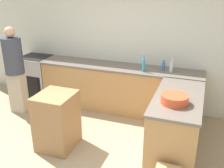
% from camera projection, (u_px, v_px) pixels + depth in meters
% --- Properties ---
extents(wall_back, '(8.00, 0.06, 2.70)m').
position_uv_depth(wall_back, '(125.00, 41.00, 5.25)').
color(wall_back, silver).
rests_on(wall_back, ground_plane).
extents(counter_back, '(3.22, 0.64, 0.93)m').
position_uv_depth(counter_back, '(119.00, 88.00, 5.28)').
color(counter_back, tan).
rests_on(counter_back, ground_plane).
extents(counter_peninsula, '(0.69, 1.51, 0.93)m').
position_uv_depth(counter_peninsula, '(176.00, 124.00, 3.96)').
color(counter_peninsula, tan).
rests_on(counter_peninsula, ground_plane).
extents(range_oven, '(0.66, 0.62, 0.94)m').
position_uv_depth(range_oven, '(37.00, 77.00, 5.89)').
color(range_oven, '#ADADB2').
rests_on(range_oven, ground_plane).
extents(island_table, '(0.54, 0.60, 0.90)m').
position_uv_depth(island_table, '(57.00, 121.00, 4.08)').
color(island_table, '#997047').
rests_on(island_table, ground_plane).
extents(mixing_bowl, '(0.37, 0.37, 0.12)m').
position_uv_depth(mixing_bowl, '(175.00, 99.00, 3.54)').
color(mixing_bowl, '#DB512D').
rests_on(mixing_bowl, counter_peninsula).
extents(vinegar_bottle_clear, '(0.07, 0.07, 0.27)m').
position_uv_depth(vinegar_bottle_clear, '(171.00, 66.00, 4.75)').
color(vinegar_bottle_clear, silver).
rests_on(vinegar_bottle_clear, counter_back).
extents(water_bottle_blue, '(0.06, 0.06, 0.19)m').
position_uv_depth(water_bottle_blue, '(163.00, 66.00, 4.88)').
color(water_bottle_blue, '#386BB7').
rests_on(water_bottle_blue, counter_back).
extents(dish_soap_bottle, '(0.06, 0.06, 0.32)m').
position_uv_depth(dish_soap_bottle, '(144.00, 65.00, 4.77)').
color(dish_soap_bottle, '#338CBF').
rests_on(dish_soap_bottle, counter_back).
extents(person_by_range, '(0.36, 0.36, 1.71)m').
position_uv_depth(person_by_range, '(15.00, 68.00, 5.01)').
color(person_by_range, '#ADA38E').
rests_on(person_by_range, ground_plane).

